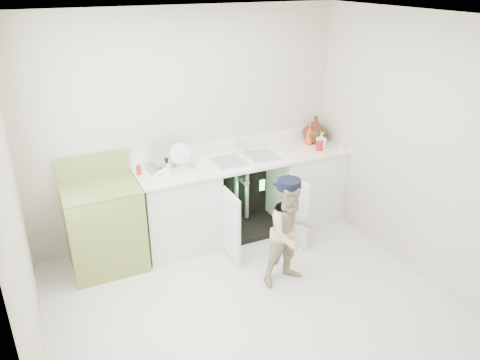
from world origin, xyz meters
TOP-DOWN VIEW (x-y plane):
  - ground at (0.00, 0.00)m, footprint 3.50×3.50m
  - room_shell at (0.00, 0.00)m, footprint 6.00×5.50m
  - counter_run at (0.58, 1.21)m, footprint 2.44×1.02m
  - avocado_stove at (-1.04, 1.18)m, footprint 0.72×0.65m
  - repair_worker at (0.51, 0.14)m, footprint 0.55×0.95m

SIDE VIEW (x-z plane):
  - ground at x=0.00m, z-range 0.00..0.00m
  - avocado_stove at x=-1.04m, z-range -0.10..1.02m
  - counter_run at x=0.58m, z-range -0.14..1.08m
  - repair_worker at x=0.51m, z-range 0.00..1.09m
  - room_shell at x=0.00m, z-range 0.62..1.88m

